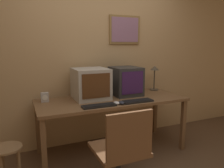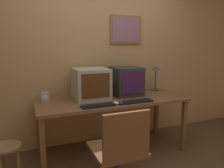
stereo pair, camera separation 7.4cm
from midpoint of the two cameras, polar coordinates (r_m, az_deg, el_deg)
wall_back at (r=3.30m, az=-2.56°, el=7.39°), size 8.00×0.08×2.60m
desk at (r=2.94m, az=0.73°, el=-5.25°), size 1.97×0.77×0.75m
monitor_left at (r=2.93m, az=-4.85°, el=0.13°), size 0.45×0.46×0.41m
monitor_right at (r=3.13m, az=4.39°, el=0.75°), size 0.39×0.42×0.40m
keyboard_main at (r=2.56m, az=-2.79°, el=-5.64°), size 0.40×0.13×0.03m
keyboard_side at (r=2.78m, az=7.36°, el=-4.46°), size 0.40×0.15×0.03m
mouse_near_keyboard at (r=2.66m, az=3.08°, el=-4.93°), size 0.06×0.11×0.04m
mouse_far_corner at (r=2.66m, az=1.87°, el=-4.95°), size 0.07×0.10×0.03m
desk_clock at (r=2.89m, az=-16.41°, el=-3.23°), size 0.09×0.06×0.12m
desk_lamp at (r=3.50m, az=11.94°, el=2.86°), size 0.14×0.14×0.39m
office_chair at (r=2.27m, az=2.86°, el=-18.61°), size 0.52×0.52×0.88m
side_stool at (r=2.55m, az=-25.07°, el=-16.94°), size 0.30×0.30×0.46m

